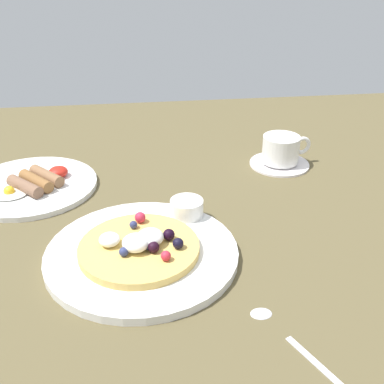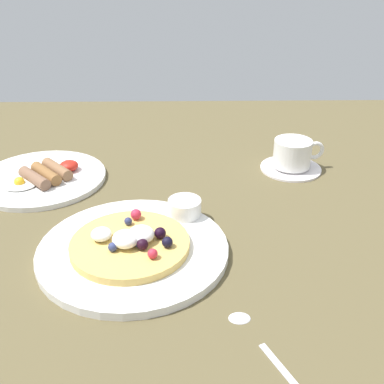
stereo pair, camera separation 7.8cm
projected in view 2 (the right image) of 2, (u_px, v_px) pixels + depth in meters
ground_plane at (185, 223)px, 82.37cm from camera, size 175.20×131.73×3.00cm
pancake_plate at (133, 250)px, 71.46cm from camera, size 29.12×29.12×1.32cm
pancake_with_berries at (131, 242)px, 70.28cm from camera, size 18.09×18.09×3.60cm
syrup_ramekin at (187, 207)px, 78.67cm from camera, size 5.59×5.59×2.84cm
breakfast_plate at (41, 178)px, 93.34cm from camera, size 25.42×25.42×1.01cm
fried_breakfast at (46, 174)px, 91.59cm from camera, size 13.18×11.68×2.46cm
coffee_saucer at (291, 167)px, 97.90cm from camera, size 12.60×12.60×0.89cm
coffee_cup at (293, 153)px, 96.33cm from camera, size 10.71×7.75×5.60cm
teaspoon at (256, 337)px, 56.34cm from camera, size 8.21×14.67×0.60cm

